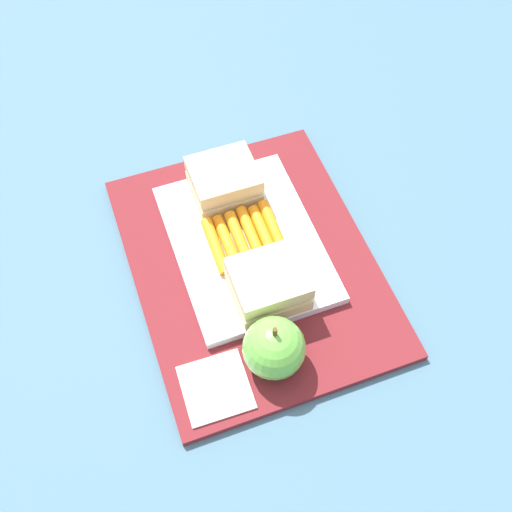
% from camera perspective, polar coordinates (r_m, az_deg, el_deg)
% --- Properties ---
extents(ground_plane, '(2.40, 2.40, 0.00)m').
position_cam_1_polar(ground_plane, '(0.75, -0.32, -0.96)').
color(ground_plane, '#42667A').
extents(lunchbag_mat, '(0.36, 0.28, 0.01)m').
position_cam_1_polar(lunchbag_mat, '(0.75, -0.33, -0.76)').
color(lunchbag_mat, maroon).
rests_on(lunchbag_mat, ground_plane).
extents(food_tray, '(0.23, 0.17, 0.01)m').
position_cam_1_polar(food_tray, '(0.75, -0.97, 1.20)').
color(food_tray, white).
rests_on(food_tray, lunchbag_mat).
extents(sandwich_half_left, '(0.07, 0.08, 0.04)m').
position_cam_1_polar(sandwich_half_left, '(0.78, -2.93, 6.85)').
color(sandwich_half_left, '#DBC189').
rests_on(sandwich_half_left, food_tray).
extents(sandwich_half_right, '(0.07, 0.08, 0.04)m').
position_cam_1_polar(sandwich_half_right, '(0.69, 1.15, -2.57)').
color(sandwich_half_right, '#DBC189').
rests_on(sandwich_half_right, food_tray).
extents(carrot_sticks_bundle, '(0.08, 0.09, 0.02)m').
position_cam_1_polar(carrot_sticks_bundle, '(0.74, -1.01, 1.74)').
color(carrot_sticks_bundle, orange).
rests_on(carrot_sticks_bundle, food_tray).
extents(apple, '(0.07, 0.07, 0.08)m').
position_cam_1_polar(apple, '(0.66, 1.66, -8.39)').
color(apple, '#66B742').
rests_on(apple, lunchbag_mat).
extents(paper_napkin, '(0.07, 0.07, 0.00)m').
position_cam_1_polar(paper_napkin, '(0.68, -3.70, -11.89)').
color(paper_napkin, white).
rests_on(paper_napkin, lunchbag_mat).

